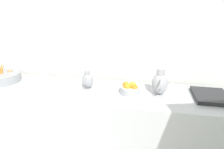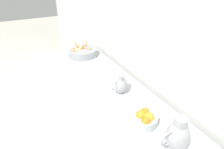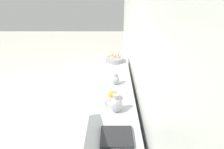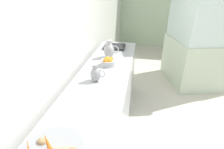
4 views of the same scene
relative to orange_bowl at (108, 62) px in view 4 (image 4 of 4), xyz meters
The scene contains 7 objects.
tile_wall_left 0.69m from the orange_bowl, 164.04° to the left, with size 0.10×8.25×3.00m, color silver.
prep_counter 0.64m from the orange_bowl, 91.27° to the right, with size 0.61×2.92×0.92m, color #ADAFB5.
orange_bowl is the anchor object (origin of this frame).
metal_pitcher_tall 0.29m from the orange_bowl, 98.19° to the left, with size 0.21×0.15×0.25m.
metal_pitcher_short 0.44m from the orange_bowl, 96.36° to the right, with size 0.16×0.11×0.19m.
counter_sink_basin 0.74m from the orange_bowl, 92.98° to the left, with size 0.34×0.30×0.04m, color #232326.
glass_block_booth 2.25m from the orange_bowl, 45.60° to the left, with size 1.43×1.43×2.24m.
Camera 4 is at (-1.11, -1.43, 1.84)m, focal length 28.44 mm.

